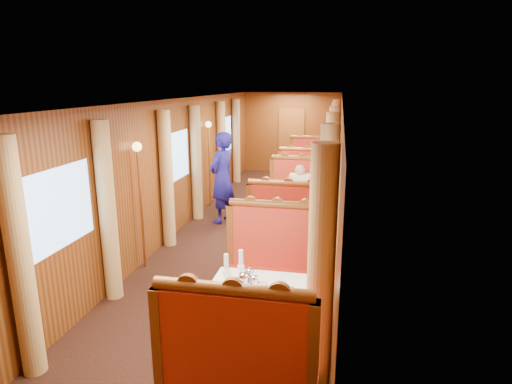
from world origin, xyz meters
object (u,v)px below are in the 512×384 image
(banquette_near_aft, at_px, (275,273))
(rose_vase_far, at_px, (310,157))
(banquette_mid_aft, at_px, (300,201))
(banquette_far_aft, at_px, (311,168))
(teapot_right, at_px, (254,283))
(rose_vase_mid, at_px, (297,188))
(table_near, at_px, (261,318))
(passenger, at_px, (299,189))
(banquette_mid_fwd, at_px, (288,234))
(table_far, at_px, (309,178))
(tea_tray, at_px, (247,285))
(banquette_far_fwd, at_px, (306,185))
(banquette_near_fwd, at_px, (239,376))
(steward, at_px, (222,178))
(fruit_plate, at_px, (289,292))
(teapot_left, at_px, (244,283))
(table_mid, at_px, (295,218))
(teapot_back, at_px, (250,277))

(banquette_near_aft, distance_m, rose_vase_far, 6.04)
(banquette_mid_aft, height_order, banquette_far_aft, same)
(teapot_right, distance_m, rose_vase_mid, 3.62)
(table_near, height_order, passenger, passenger)
(banquette_mid_fwd, relative_size, table_far, 1.28)
(tea_tray, bearing_deg, banquette_far_fwd, 88.71)
(banquette_near_fwd, bearing_deg, rose_vase_far, 89.94)
(table_near, xyz_separation_m, banquette_mid_aft, (0.00, 4.51, 0.05))
(rose_vase_far, bearing_deg, steward, -118.31)
(banquette_far_aft, bearing_deg, fruit_plate, -87.83)
(fruit_plate, relative_size, passenger, 0.27)
(banquette_far_fwd, bearing_deg, tea_tray, -91.29)
(banquette_mid_fwd, height_order, teapot_left, banquette_mid_fwd)
(banquette_mid_fwd, distance_m, banquette_far_fwd, 3.50)
(teapot_right, relative_size, rose_vase_far, 0.37)
(banquette_far_fwd, bearing_deg, banquette_far_aft, 90.00)
(rose_vase_far, bearing_deg, tea_tray, -91.17)
(steward, bearing_deg, table_near, 41.31)
(rose_vase_mid, xyz_separation_m, rose_vase_far, (-0.00, 3.50, 0.00))
(table_mid, relative_size, rose_vase_far, 2.92)
(banquette_mid_fwd, height_order, table_far, banquette_mid_fwd)
(rose_vase_far, bearing_deg, rose_vase_mid, -89.92)
(teapot_back, distance_m, fruit_plate, 0.46)
(banquette_mid_fwd, height_order, steward, steward)
(banquette_near_fwd, xyz_separation_m, rose_vase_mid, (0.01, 4.55, 0.50))
(banquette_mid_aft, relative_size, rose_vase_far, 3.72)
(banquette_near_fwd, distance_m, banquette_far_fwd, 7.00)
(banquette_mid_aft, bearing_deg, steward, -166.71)
(banquette_near_aft, distance_m, passenger, 3.28)
(banquette_near_aft, bearing_deg, rose_vase_far, 89.92)
(table_near, distance_m, rose_vase_far, 7.06)
(banquette_far_aft, relative_size, passenger, 1.76)
(banquette_mid_aft, relative_size, banquette_far_fwd, 1.00)
(table_far, bearing_deg, fruit_plate, -87.53)
(table_mid, bearing_deg, banquette_far_aft, 90.00)
(tea_tray, distance_m, fruit_plate, 0.45)
(banquette_near_fwd, xyz_separation_m, banquette_far_aft, (0.00, 9.03, 0.00))
(banquette_mid_fwd, distance_m, teapot_right, 2.60)
(teapot_left, bearing_deg, rose_vase_far, 101.87)
(banquette_near_aft, distance_m, table_mid, 2.49)
(table_mid, bearing_deg, rose_vase_mid, 67.72)
(tea_tray, relative_size, passenger, 0.45)
(table_near, bearing_deg, fruit_plate, -21.61)
(table_mid, bearing_deg, table_far, 90.00)
(banquette_far_aft, bearing_deg, banquette_near_fwd, -90.00)
(rose_vase_mid, bearing_deg, teapot_right, -91.04)
(table_far, distance_m, rose_vase_mid, 3.51)
(banquette_near_fwd, distance_m, teapot_back, 1.13)
(banquette_mid_aft, relative_size, passenger, 1.76)
(banquette_near_fwd, height_order, banquette_near_aft, same)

